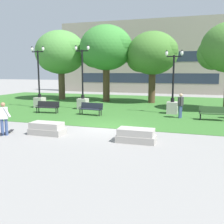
% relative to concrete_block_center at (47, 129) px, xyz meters
% --- Properties ---
extents(ground_plane, '(140.00, 140.00, 0.00)m').
position_rel_concrete_block_center_xyz_m(ground_plane, '(2.41, 2.30, -0.31)').
color(ground_plane, gray).
extents(grass_lawn, '(40.00, 20.00, 0.02)m').
position_rel_concrete_block_center_xyz_m(grass_lawn, '(2.41, 12.30, -0.30)').
color(grass_lawn, '#336628').
rests_on(grass_lawn, ground).
extents(concrete_block_center, '(1.80, 0.90, 0.64)m').
position_rel_concrete_block_center_xyz_m(concrete_block_center, '(0.00, 0.00, 0.00)').
color(concrete_block_center, '#9E9991').
rests_on(concrete_block_center, ground).
extents(concrete_block_left, '(1.80, 0.90, 0.64)m').
position_rel_concrete_block_center_xyz_m(concrete_block_left, '(4.74, -0.06, 0.00)').
color(concrete_block_left, '#9E9991').
rests_on(concrete_block_left, ground).
extents(person_skateboarder, '(0.80, 0.41, 1.71)m').
position_rel_concrete_block_center_xyz_m(person_skateboarder, '(-1.95, -0.86, 0.66)').
color(person_skateboarder, '#384C7A').
rests_on(person_skateboarder, ground).
extents(skateboard, '(0.28, 1.03, 0.14)m').
position_rel_concrete_block_center_xyz_m(skateboard, '(-2.08, -0.57, -0.22)').
color(skateboard, black).
rests_on(skateboard, ground).
extents(park_bench_near_left, '(1.82, 0.60, 0.90)m').
position_rel_concrete_block_center_xyz_m(park_bench_near_left, '(8.46, 6.74, 0.23)').
color(park_bench_near_left, '#284723').
rests_on(park_bench_near_left, grass_lawn).
extents(park_bench_far_left, '(1.85, 0.71, 0.90)m').
position_rel_concrete_block_center_xyz_m(park_bench_far_left, '(-0.05, 6.19, 0.23)').
color(park_bench_far_left, '#1E232D').
rests_on(park_bench_far_left, grass_lawn).
extents(park_bench_far_right, '(1.84, 0.70, 0.90)m').
position_rel_concrete_block_center_xyz_m(park_bench_far_right, '(-3.64, 6.08, 0.23)').
color(park_bench_far_right, black).
rests_on(park_bench_far_right, grass_lawn).
extents(lamp_post_right, '(1.32, 0.80, 4.80)m').
position_rel_concrete_block_center_xyz_m(lamp_post_right, '(5.64, 8.66, 0.69)').
color(lamp_post_right, '#ADA89E').
rests_on(lamp_post_right, grass_lawn).
extents(lamp_post_center, '(1.32, 0.80, 5.38)m').
position_rel_concrete_block_center_xyz_m(lamp_post_center, '(-5.93, 8.53, 0.79)').
color(lamp_post_center, '#ADA89E').
rests_on(lamp_post_center, grass_lawn).
extents(lamp_post_left, '(1.32, 0.80, 5.38)m').
position_rel_concrete_block_center_xyz_m(lamp_post_left, '(-1.87, 8.82, 0.79)').
color(lamp_post_left, '#ADA89E').
rests_on(lamp_post_left, grass_lawn).
extents(tree_far_left, '(5.27, 5.02, 7.12)m').
position_rel_concrete_block_center_xyz_m(tree_far_left, '(2.98, 14.99, 4.62)').
color(tree_far_left, '#4C3823').
rests_on(tree_far_left, grass_lawn).
extents(tree_near_left, '(5.76, 5.49, 7.94)m').
position_rel_concrete_block_center_xyz_m(tree_near_left, '(-1.85, 14.80, 5.24)').
color(tree_near_left, '#4C3823').
rests_on(tree_near_left, grass_lawn).
extents(tree_far_right, '(5.97, 5.68, 7.70)m').
position_rel_concrete_block_center_xyz_m(tree_far_right, '(-7.43, 15.31, 4.92)').
color(tree_far_right, brown).
rests_on(tree_far_right, grass_lawn).
extents(person_bystander_near_lawn, '(0.39, 0.62, 1.71)m').
position_rel_concrete_block_center_xyz_m(person_bystander_near_lawn, '(6.34, 6.91, 0.68)').
color(person_bystander_near_lawn, '#384C7A').
rests_on(person_bystander_near_lawn, grass_lawn).
extents(building_facade_distant, '(26.55, 1.03, 10.49)m').
position_rel_concrete_block_center_xyz_m(building_facade_distant, '(0.28, 26.80, 4.93)').
color(building_facade_distant, gray).
rests_on(building_facade_distant, ground).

